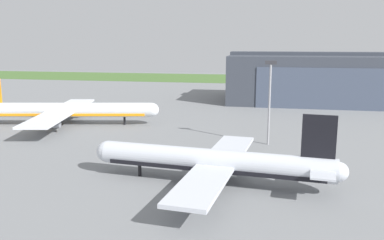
# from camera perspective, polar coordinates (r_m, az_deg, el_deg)

# --- Properties ---
(ground_plane) EXTENTS (440.00, 440.00, 0.00)m
(ground_plane) POSITION_cam_1_polar(r_m,az_deg,el_deg) (62.56, 10.10, -9.39)
(ground_plane) COLOR slate
(grass_field_strip) EXTENTS (440.00, 56.00, 0.08)m
(grass_field_strip) POSITION_cam_1_polar(r_m,az_deg,el_deg) (238.27, 10.93, 5.72)
(grass_field_strip) COLOR #476B30
(grass_field_strip) RESTS_ON ground_plane
(maintenance_hangar) EXTENTS (84.56, 34.99, 17.97)m
(maintenance_hangar) POSITION_cam_1_polar(r_m,az_deg,el_deg) (154.15, 21.43, 5.46)
(maintenance_hangar) COLOR #383D47
(maintenance_hangar) RESTS_ON ground_plane
(airliner_near_right) EXTENTS (39.40, 35.85, 11.68)m
(airliner_near_right) POSITION_cam_1_polar(r_m,az_deg,el_deg) (62.14, 3.07, -5.95)
(airliner_near_right) COLOR silver
(airliner_near_right) RESTS_ON ground_plane
(airliner_far_left) EXTENTS (48.39, 42.43, 12.29)m
(airliner_far_left) POSITION_cam_1_polar(r_m,az_deg,el_deg) (110.61, -17.72, 1.31)
(airliner_far_left) COLOR silver
(airliner_far_left) RESTS_ON ground_plane
(apron_light_mast) EXTENTS (2.40, 0.50, 17.84)m
(apron_light_mast) POSITION_cam_1_polar(r_m,az_deg,el_deg) (85.63, 10.98, 3.41)
(apron_light_mast) COLOR #99999E
(apron_light_mast) RESTS_ON ground_plane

